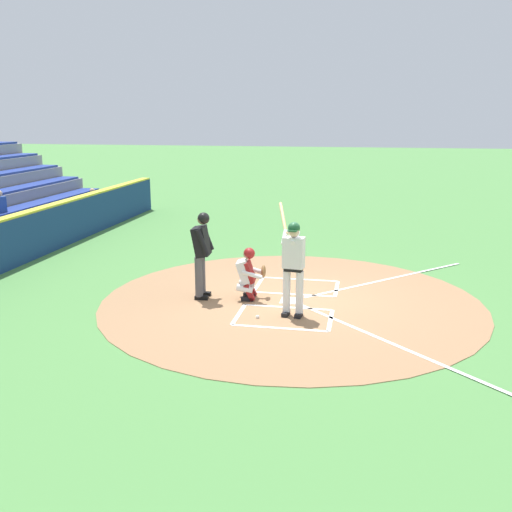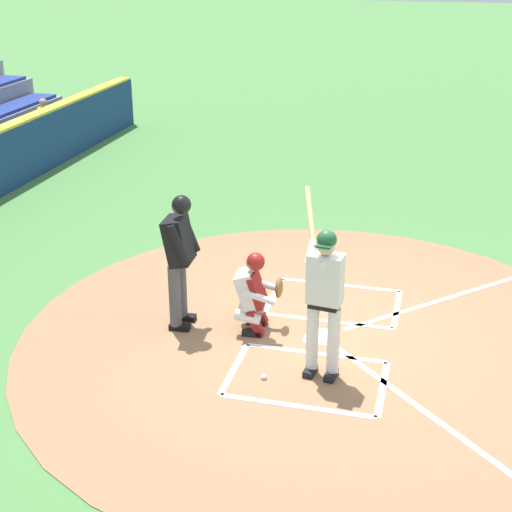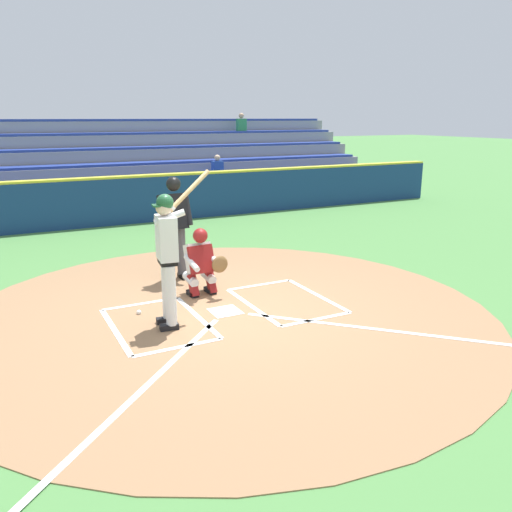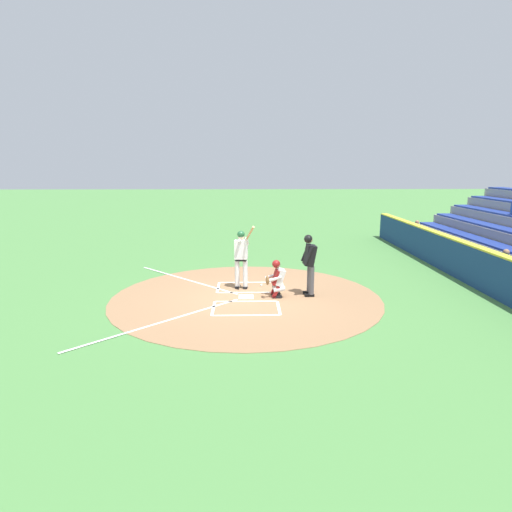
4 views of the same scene
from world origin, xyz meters
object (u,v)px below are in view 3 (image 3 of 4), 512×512
object	(u,v)px
plate_umpire	(174,221)
baseball	(139,312)
batter	(168,251)
catcher	(201,260)

from	to	relation	value
plate_umpire	baseball	distance (m)	2.04
batter	catcher	size ratio (longest dim) A/B	1.88
batter	baseball	size ratio (longest dim) A/B	28.76
catcher	plate_umpire	world-z (taller)	plate_umpire
batter	baseball	xyz separation A→B (m)	(0.29, -0.64, -1.06)
batter	baseball	bearing A→B (deg)	-65.85
catcher	plate_umpire	xyz separation A→B (m)	(0.12, -0.99, 0.49)
baseball	plate_umpire	bearing A→B (deg)	-126.92
catcher	plate_umpire	bearing A→B (deg)	-83.14
plate_umpire	batter	bearing A→B (deg)	69.41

